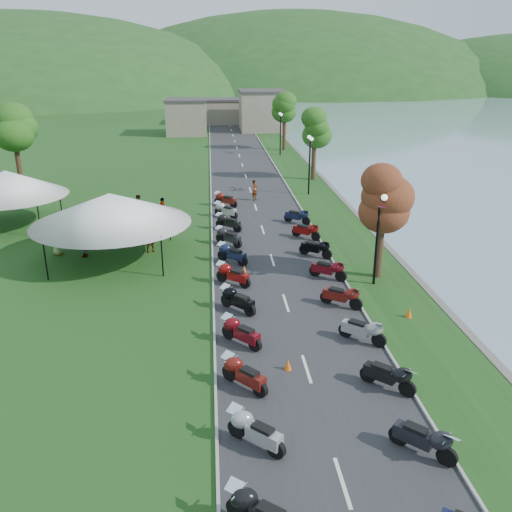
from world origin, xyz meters
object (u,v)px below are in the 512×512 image
object	(u,v)px
pedestrian_b	(139,218)
vendor_tent_main	(112,226)
pedestrian_a	(151,252)
pedestrian_c	(85,257)

from	to	relation	value
pedestrian_b	vendor_tent_main	bearing A→B (deg)	69.92
pedestrian_a	vendor_tent_main	bearing A→B (deg)	176.16
vendor_tent_main	pedestrian_a	world-z (taller)	vendor_tent_main
pedestrian_a	pedestrian_b	bearing A→B (deg)	73.82
pedestrian_a	pedestrian_b	size ratio (longest dim) A/B	1.10
pedestrian_c	pedestrian_b	bearing A→B (deg)	109.77
vendor_tent_main	pedestrian_c	size ratio (longest dim) A/B	3.47
vendor_tent_main	pedestrian_b	size ratio (longest dim) A/B	3.49
pedestrian_a	pedestrian_b	world-z (taller)	pedestrian_a
vendor_tent_main	pedestrian_a	distance (m)	3.01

